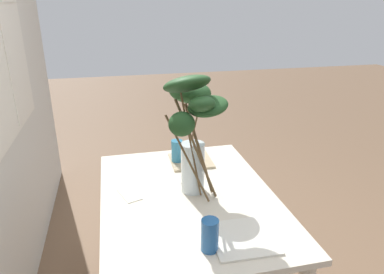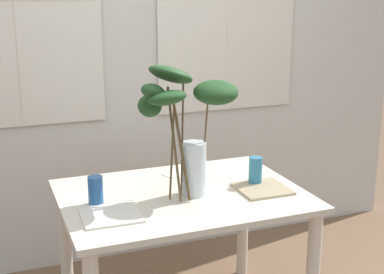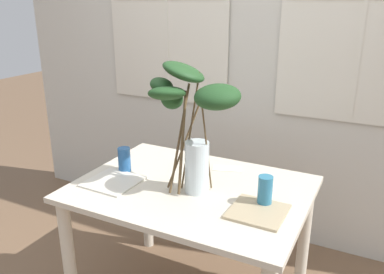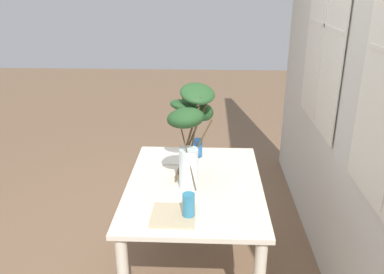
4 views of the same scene
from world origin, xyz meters
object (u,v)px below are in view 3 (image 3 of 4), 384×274
vase_with_branches (192,113)px  drinking_glass_blue_left (124,160)px  plate_square_right (258,212)px  dining_table (191,208)px  plate_square_left (113,182)px  drinking_glass_blue_right (265,191)px

vase_with_branches → drinking_glass_blue_left: (-0.45, 0.03, -0.34)m
vase_with_branches → drinking_glass_blue_left: vase_with_branches is taller
drinking_glass_blue_left → plate_square_right: bearing=-7.8°
dining_table → plate_square_left: bearing=-159.7°
plate_square_right → dining_table: bearing=165.2°
vase_with_branches → plate_square_left: 0.59m
vase_with_branches → drinking_glass_blue_right: bearing=1.1°
vase_with_branches → plate_square_left: vase_with_branches is taller
drinking_glass_blue_left → drinking_glass_blue_right: size_ratio=0.94×
dining_table → vase_with_branches: 0.54m
dining_table → plate_square_right: (0.40, -0.11, 0.13)m
dining_table → drinking_glass_blue_left: (-0.43, 0.01, 0.20)m
vase_with_branches → drinking_glass_blue_right: size_ratio=4.61×
drinking_glass_blue_left → drinking_glass_blue_right: bearing=-1.8°
dining_table → drinking_glass_blue_right: drinking_glass_blue_right is taller
drinking_glass_blue_left → plate_square_right: (0.83, -0.11, -0.06)m
vase_with_branches → plate_square_right: 0.56m
dining_table → vase_with_branches: size_ratio=1.76×
plate_square_left → drinking_glass_blue_right: bearing=9.1°
vase_with_branches → plate_square_right: size_ratio=2.73×
dining_table → plate_square_right: size_ratio=4.79×
drinking_glass_blue_right → plate_square_right: (-0.00, -0.09, -0.07)m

